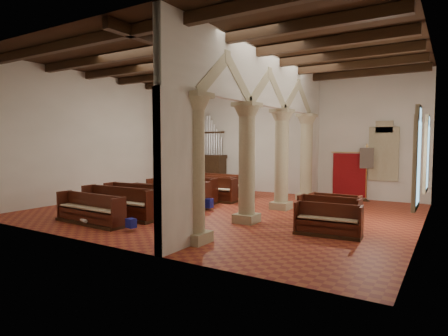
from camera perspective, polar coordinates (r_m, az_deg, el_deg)
floor at (r=15.13m, az=0.10°, el=-6.50°), size 14.00×14.00×0.00m
ceiling at (r=15.23m, az=0.10°, el=16.30°), size 14.00×14.00×0.00m
wall_back at (r=20.24m, az=9.04°, el=4.64°), size 14.00×0.02×6.00m
wall_front at (r=10.25m, az=-17.78°, el=5.17°), size 14.00×0.02×6.00m
wall_left at (r=19.47m, az=-17.81°, el=4.52°), size 0.02×12.00×6.00m
wall_right at (r=12.71m, az=28.21°, el=4.62°), size 0.02×12.00×6.00m
ceiling_beams at (r=15.19m, az=0.10°, el=15.64°), size 13.80×11.80×0.30m
arcade at (r=14.04m, az=6.42°, el=7.27°), size 0.90×11.90×6.00m
window_right_a at (r=11.23m, az=27.51°, el=0.70°), size 0.03×1.00×2.20m
window_right_b at (r=15.22m, az=28.60°, el=1.42°), size 0.03×1.00×2.20m
window_back at (r=18.88m, az=23.15°, el=1.99°), size 1.00×0.03×2.20m
pipe_organ at (r=21.98m, az=-2.41°, el=0.38°), size 2.10×0.85×4.40m
lectern at (r=20.74m, az=3.37°, el=-2.37°), size 0.49×0.51×1.11m
dossal_curtain at (r=19.15m, az=18.60°, el=-0.97°), size 1.80×0.07×2.17m
processional_banner at (r=18.60m, az=20.82°, el=-2.19°), size 0.58×0.75×2.67m
hymnal_box_a at (r=12.06m, az=-13.97°, el=-8.15°), size 0.32×0.28×0.29m
hymnal_box_b at (r=13.92m, az=-11.35°, el=-6.33°), size 0.38×0.32×0.36m
hymnal_box_c at (r=15.20m, az=-2.46°, el=-5.37°), size 0.38×0.31×0.37m
tube_heater_a at (r=13.65m, az=-21.07°, el=-7.24°), size 1.07×0.46×0.11m
tube_heater_b at (r=14.03m, az=-20.98°, el=-6.93°), size 1.04×0.23×0.10m
nave_pew_0 at (r=13.46m, az=-19.77°, el=-6.62°), size 3.00×0.80×1.01m
nave_pew_1 at (r=14.12m, az=-15.77°, el=-5.89°), size 3.24×0.81×1.12m
nave_pew_2 at (r=14.81m, az=-12.66°, el=-5.36°), size 3.24×0.96×1.13m
nave_pew_3 at (r=15.14m, az=-10.00°, el=-5.20°), size 2.72×0.86×1.06m
nave_pew_4 at (r=16.16m, az=-7.10°, el=-4.52°), size 3.03×0.76×1.12m
nave_pew_5 at (r=17.22m, az=-5.73°, el=-3.95°), size 3.00×0.85×1.15m
nave_pew_6 at (r=17.56m, az=-2.66°, el=-3.84°), size 2.98×0.86×1.10m
nave_pew_7 at (r=18.45m, az=-2.70°, el=-3.46°), size 3.07×0.75×1.10m
nave_pew_8 at (r=19.30m, az=0.07°, el=-3.13°), size 3.02×0.85×1.09m
aisle_pew_0 at (r=11.52m, az=15.53°, el=-8.37°), size 1.97×0.76×0.95m
aisle_pew_1 at (r=12.43m, az=15.66°, el=-7.34°), size 1.95×0.73×1.02m
aisle_pew_2 at (r=13.22m, az=16.51°, el=-6.71°), size 1.67×0.68×1.00m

